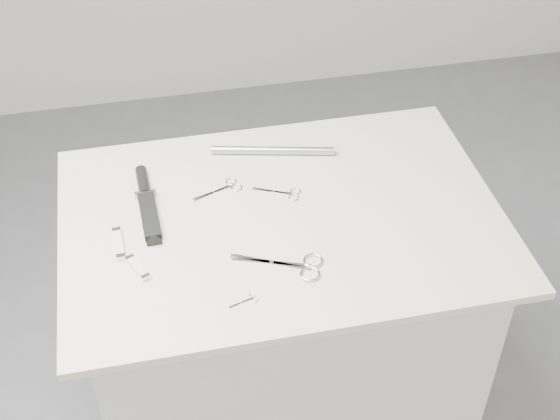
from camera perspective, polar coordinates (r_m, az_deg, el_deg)
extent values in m
cube|color=silver|center=(2.11, 0.12, -9.98)|extent=(0.90, 0.60, 0.90)
cube|color=beige|center=(1.78, 0.14, -0.63)|extent=(1.00, 0.70, 0.02)
cube|color=silver|center=(1.66, -0.63, -3.86)|extent=(0.17, 0.09, 0.00)
cylinder|color=silver|center=(1.66, -0.63, -3.83)|extent=(0.01, 0.01, 0.00)
torus|color=silver|center=(1.66, 2.44, -3.72)|extent=(0.04, 0.04, 0.01)
torus|color=silver|center=(1.63, 2.21, -4.71)|extent=(0.04, 0.04, 0.01)
cube|color=silver|center=(1.84, -4.86, 1.29)|extent=(0.11, 0.05, 0.00)
cylinder|color=silver|center=(1.84, -4.86, 1.31)|extent=(0.01, 0.01, 0.00)
torus|color=silver|center=(1.87, -3.58, 2.09)|extent=(0.03, 0.03, 0.00)
torus|color=silver|center=(1.85, -3.20, 1.67)|extent=(0.03, 0.03, 0.00)
cube|color=silver|center=(1.83, -0.46, 1.35)|extent=(0.10, 0.05, 0.00)
cylinder|color=silver|center=(1.83, -0.46, 1.37)|extent=(0.01, 0.01, 0.00)
torus|color=silver|center=(1.84, 1.14, 1.38)|extent=(0.03, 0.03, 0.00)
torus|color=silver|center=(1.82, 1.00, 0.92)|extent=(0.03, 0.03, 0.00)
cube|color=silver|center=(1.58, -2.85, -6.80)|extent=(0.05, 0.02, 0.00)
cylinder|color=silver|center=(1.58, -2.85, -6.78)|extent=(0.00, 0.00, 0.00)
torus|color=silver|center=(1.59, -2.08, -6.29)|extent=(0.01, 0.01, 0.00)
torus|color=silver|center=(1.59, -1.86, -6.59)|extent=(0.01, 0.01, 0.00)
cube|color=black|center=(1.78, -9.54, -0.38)|extent=(0.05, 0.16, 0.02)
cube|color=#96999E|center=(1.84, -9.83, 1.20)|extent=(0.06, 0.01, 0.02)
cylinder|color=black|center=(1.88, -9.99, 2.08)|extent=(0.04, 0.10, 0.03)
cube|color=silver|center=(1.73, -11.72, -2.42)|extent=(0.02, 0.10, 0.01)
cube|color=silver|center=(1.76, -11.87, -1.47)|extent=(0.02, 0.01, 0.01)
cube|color=silver|center=(1.70, -11.57, -3.38)|extent=(0.02, 0.01, 0.01)
cube|color=silver|center=(1.67, -10.37, -4.19)|extent=(0.05, 0.08, 0.01)
cube|color=silver|center=(1.69, -10.93, -3.50)|extent=(0.02, 0.02, 0.01)
cube|color=silver|center=(1.65, -9.79, -4.88)|extent=(0.02, 0.02, 0.01)
cylinder|color=#96999E|center=(1.95, -0.52, 4.37)|extent=(0.30, 0.09, 0.02)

